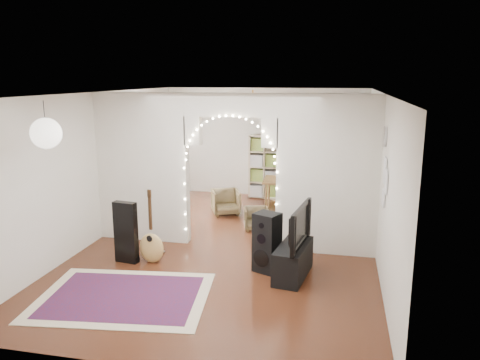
% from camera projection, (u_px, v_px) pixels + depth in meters
% --- Properties ---
extents(floor, '(7.50, 7.50, 0.00)m').
position_uv_depth(floor, '(232.00, 245.00, 8.44)').
color(floor, black).
rests_on(floor, ground).
extents(ceiling, '(5.00, 7.50, 0.02)m').
position_uv_depth(ceiling, '(231.00, 93.00, 7.85)').
color(ceiling, white).
rests_on(ceiling, wall_back).
extents(wall_back, '(5.00, 0.02, 2.70)m').
position_uv_depth(wall_back, '(265.00, 143.00, 11.72)').
color(wall_back, silver).
rests_on(wall_back, floor).
extents(wall_front, '(5.00, 0.02, 2.70)m').
position_uv_depth(wall_front, '(144.00, 246.00, 4.56)').
color(wall_front, silver).
rests_on(wall_front, floor).
extents(wall_left, '(0.02, 7.50, 2.70)m').
position_uv_depth(wall_left, '(100.00, 166.00, 8.66)').
color(wall_left, silver).
rests_on(wall_left, floor).
extents(wall_right, '(0.02, 7.50, 2.70)m').
position_uv_depth(wall_right, '(380.00, 178.00, 7.63)').
color(wall_right, silver).
rests_on(wall_right, floor).
extents(divider_wall, '(5.00, 0.20, 2.70)m').
position_uv_depth(divider_wall, '(231.00, 167.00, 8.13)').
color(divider_wall, silver).
rests_on(divider_wall, floor).
extents(fairy_lights, '(1.64, 0.04, 1.60)m').
position_uv_depth(fairy_lights, '(230.00, 162.00, 7.98)').
color(fairy_lights, '#FFEABF').
rests_on(fairy_lights, divider_wall).
extents(window, '(0.04, 1.20, 1.40)m').
position_uv_depth(window, '(141.00, 144.00, 10.34)').
color(window, white).
rests_on(window, wall_left).
extents(wall_clock, '(0.03, 0.31, 0.31)m').
position_uv_depth(wall_clock, '(385.00, 137.00, 6.90)').
color(wall_clock, white).
rests_on(wall_clock, wall_right).
extents(picture_frames, '(0.02, 0.50, 0.70)m').
position_uv_depth(picture_frames, '(385.00, 182.00, 6.65)').
color(picture_frames, white).
rests_on(picture_frames, wall_right).
extents(paper_lantern, '(0.40, 0.40, 0.40)m').
position_uv_depth(paper_lantern, '(46.00, 133.00, 6.05)').
color(paper_lantern, white).
rests_on(paper_lantern, ceiling).
extents(ceiling_fan, '(1.10, 1.10, 0.30)m').
position_uv_depth(ceiling_fan, '(253.00, 104.00, 9.83)').
color(ceiling_fan, gold).
rests_on(ceiling_fan, ceiling).
extents(area_rug, '(2.49, 1.99, 0.02)m').
position_uv_depth(area_rug, '(124.00, 296.00, 6.43)').
color(area_rug, maroon).
rests_on(area_rug, floor).
extents(guitar_case, '(0.40, 0.19, 1.01)m').
position_uv_depth(guitar_case, '(126.00, 232.00, 7.55)').
color(guitar_case, black).
rests_on(guitar_case, floor).
extents(acoustic_guitar, '(0.44, 0.27, 1.04)m').
position_uv_depth(acoustic_guitar, '(151.00, 236.00, 7.53)').
color(acoustic_guitar, tan).
rests_on(acoustic_guitar, floor).
extents(tabby_cat, '(0.31, 0.51, 0.34)m').
position_uv_depth(tabby_cat, '(152.00, 251.00, 7.78)').
color(tabby_cat, brown).
rests_on(tabby_cat, floor).
extents(floor_speaker, '(0.46, 0.43, 0.94)m').
position_uv_depth(floor_speaker, '(267.00, 243.00, 7.20)').
color(floor_speaker, black).
rests_on(floor_speaker, floor).
extents(media_console, '(0.54, 1.05, 0.50)m').
position_uv_depth(media_console, '(293.00, 261.00, 7.05)').
color(media_console, black).
rests_on(media_console, floor).
extents(tv, '(0.30, 1.08, 0.62)m').
position_uv_depth(tv, '(294.00, 225.00, 6.93)').
color(tv, black).
rests_on(tv, media_console).
extents(bookcase, '(1.56, 0.56, 1.57)m').
position_uv_depth(bookcase, '(280.00, 167.00, 11.52)').
color(bookcase, tan).
rests_on(bookcase, floor).
extents(dining_table, '(1.24, 0.86, 0.76)m').
position_uv_depth(dining_table, '(291.00, 183.00, 10.30)').
color(dining_table, brown).
rests_on(dining_table, floor).
extents(flower_vase, '(0.19, 0.19, 0.19)m').
position_uv_depth(flower_vase, '(291.00, 175.00, 10.26)').
color(flower_vase, white).
rests_on(flower_vase, dining_table).
extents(dining_chair_left, '(0.77, 0.78, 0.54)m').
position_uv_depth(dining_chair_left, '(226.00, 202.00, 10.27)').
color(dining_chair_left, brown).
rests_on(dining_chair_left, floor).
extents(dining_chair_right, '(0.57, 0.58, 0.44)m').
position_uv_depth(dining_chair_right, '(256.00, 219.00, 9.25)').
color(dining_chair_right, brown).
rests_on(dining_chair_right, floor).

